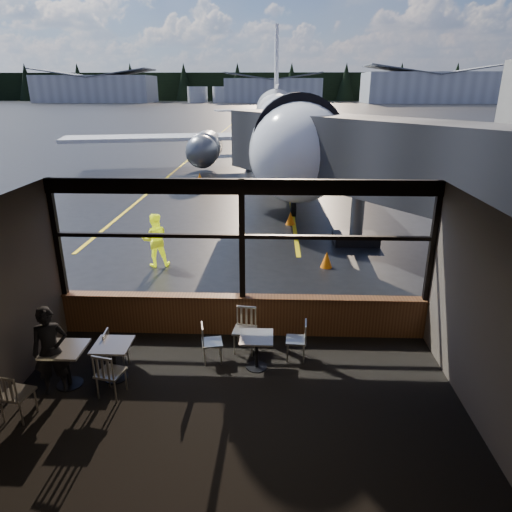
# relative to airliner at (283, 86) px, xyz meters

# --- Properties ---
(ground_plane) EXTENTS (520.00, 520.00, 0.00)m
(ground_plane) POSITION_rel_airliner_xyz_m (-1.18, 97.99, -5.38)
(ground_plane) COLOR black
(ground_plane) RESTS_ON ground
(carpet_floor) EXTENTS (8.00, 6.00, 0.01)m
(carpet_floor) POSITION_rel_airliner_xyz_m (-1.18, -25.01, -5.37)
(carpet_floor) COLOR black
(carpet_floor) RESTS_ON ground
(ceiling) EXTENTS (8.00, 6.00, 0.04)m
(ceiling) POSITION_rel_airliner_xyz_m (-1.18, -25.01, -1.88)
(ceiling) COLOR #38332D
(ceiling) RESTS_ON ground
(wall_right) EXTENTS (0.04, 6.00, 3.50)m
(wall_right) POSITION_rel_airliner_xyz_m (2.82, -25.01, -3.63)
(wall_right) COLOR #524941
(wall_right) RESTS_ON ground
(wall_back) EXTENTS (8.00, 0.04, 3.50)m
(wall_back) POSITION_rel_airliner_xyz_m (-1.18, -28.01, -3.63)
(wall_back) COLOR #524941
(wall_back) RESTS_ON ground
(window_sill) EXTENTS (8.00, 0.28, 0.90)m
(window_sill) POSITION_rel_airliner_xyz_m (-1.18, -22.01, -4.93)
(window_sill) COLOR #553019
(window_sill) RESTS_ON ground
(window_header) EXTENTS (8.00, 0.18, 0.30)m
(window_header) POSITION_rel_airliner_xyz_m (-1.18, -22.01, -2.03)
(window_header) COLOR black
(window_header) RESTS_ON ground
(mullion_left) EXTENTS (0.12, 0.12, 2.60)m
(mullion_left) POSITION_rel_airliner_xyz_m (-5.13, -22.01, -3.18)
(mullion_left) COLOR black
(mullion_left) RESTS_ON ground
(mullion_centre) EXTENTS (0.12, 0.12, 2.60)m
(mullion_centre) POSITION_rel_airliner_xyz_m (-1.18, -22.01, -3.18)
(mullion_centre) COLOR black
(mullion_centre) RESTS_ON ground
(mullion_right) EXTENTS (0.12, 0.12, 2.60)m
(mullion_right) POSITION_rel_airliner_xyz_m (2.77, -22.01, -3.18)
(mullion_right) COLOR black
(mullion_right) RESTS_ON ground
(window_transom) EXTENTS (8.00, 0.10, 0.08)m
(window_transom) POSITION_rel_airliner_xyz_m (-1.18, -22.01, -3.08)
(window_transom) COLOR black
(window_transom) RESTS_ON ground
(airliner) EXTENTS (30.33, 36.04, 10.77)m
(airliner) POSITION_rel_airliner_xyz_m (0.00, 0.00, 0.00)
(airliner) COLOR white
(airliner) RESTS_ON ground_plane
(jet_bridge) EXTENTS (9.32, 11.39, 4.97)m
(jet_bridge) POSITION_rel_airliner_xyz_m (2.42, -16.51, -2.90)
(jet_bridge) COLOR #2D2D30
(jet_bridge) RESTS_ON ground_plane
(cafe_table_near) EXTENTS (0.64, 0.64, 0.70)m
(cafe_table_near) POSITION_rel_airliner_xyz_m (-0.83, -23.34, -5.03)
(cafe_table_near) COLOR gray
(cafe_table_near) RESTS_ON carpet_floor
(cafe_table_mid) EXTENTS (0.68, 0.68, 0.74)m
(cafe_table_mid) POSITION_rel_airliner_xyz_m (-3.49, -23.79, -5.01)
(cafe_table_mid) COLOR gray
(cafe_table_mid) RESTS_ON carpet_floor
(cafe_table_left) EXTENTS (0.72, 0.72, 0.79)m
(cafe_table_left) POSITION_rel_airliner_xyz_m (-4.28, -24.04, -4.99)
(cafe_table_left) COLOR #ABA59D
(cafe_table_left) RESTS_ON carpet_floor
(chair_near_e) EXTENTS (0.49, 0.49, 0.85)m
(chair_near_e) POSITION_rel_airliner_xyz_m (-0.04, -22.99, -4.96)
(chair_near_e) COLOR #BBB6A9
(chair_near_e) RESTS_ON carpet_floor
(chair_near_w) EXTENTS (0.54, 0.54, 0.84)m
(chair_near_w) POSITION_rel_airliner_xyz_m (-1.73, -23.14, -4.96)
(chair_near_w) COLOR #B5B1A3
(chair_near_w) RESTS_ON carpet_floor
(chair_near_n) EXTENTS (0.58, 0.58, 0.95)m
(chair_near_n) POSITION_rel_airliner_xyz_m (-1.10, -22.73, -4.91)
(chair_near_n) COLOR #B9B3A7
(chair_near_n) RESTS_ON carpet_floor
(chair_mid_s) EXTENTS (0.60, 0.60, 0.91)m
(chair_mid_s) POSITION_rel_airliner_xyz_m (-3.39, -24.29, -4.93)
(chair_mid_s) COLOR beige
(chair_mid_s) RESTS_ON carpet_floor
(chair_mid_w) EXTENTS (0.48, 0.48, 0.83)m
(chair_mid_w) POSITION_rel_airliner_xyz_m (-3.55, -23.46, -4.97)
(chair_mid_w) COLOR #A8A398
(chair_mid_w) RESTS_ON carpet_floor
(chair_left_s) EXTENTS (0.59, 0.59, 0.93)m
(chair_left_s) POSITION_rel_airliner_xyz_m (-4.73, -24.94, -4.92)
(chair_left_s) COLOR beige
(chair_left_s) RESTS_ON carpet_floor
(passenger) EXTENTS (0.72, 0.60, 1.68)m
(passenger) POSITION_rel_airliner_xyz_m (-4.44, -24.22, -4.55)
(passenger) COLOR black
(passenger) RESTS_ON carpet_floor
(ground_crew) EXTENTS (0.94, 0.81, 1.66)m
(ground_crew) POSITION_rel_airliner_xyz_m (-4.15, -17.88, -4.55)
(ground_crew) COLOR #BFF219
(ground_crew) RESTS_ON ground_plane
(cone_nose) EXTENTS (0.38, 0.38, 0.53)m
(cone_nose) POSITION_rel_airliner_xyz_m (0.16, -13.16, -5.12)
(cone_nose) COLOR orange
(cone_nose) RESTS_ON ground_plane
(cone_wing) EXTENTS (0.33, 0.33, 0.46)m
(cone_wing) POSITION_rel_airliner_xyz_m (-4.98, -3.86, -5.15)
(cone_wing) COLOR #F84407
(cone_wing) RESTS_ON ground_plane
(hangar_left) EXTENTS (45.00, 18.00, 11.00)m
(hangar_left) POSITION_rel_airliner_xyz_m (-71.18, 157.99, 0.12)
(hangar_left) COLOR silver
(hangar_left) RESTS_ON ground_plane
(hangar_mid) EXTENTS (38.00, 15.00, 10.00)m
(hangar_mid) POSITION_rel_airliner_xyz_m (-1.18, 162.99, -0.38)
(hangar_mid) COLOR silver
(hangar_mid) RESTS_ON ground_plane
(hangar_right) EXTENTS (50.00, 20.00, 12.00)m
(hangar_right) POSITION_rel_airliner_xyz_m (58.82, 155.99, 0.62)
(hangar_right) COLOR silver
(hangar_right) RESTS_ON ground_plane
(fuel_tank_a) EXTENTS (8.00, 8.00, 6.00)m
(fuel_tank_a) POSITION_rel_airliner_xyz_m (-31.18, 159.99, -2.38)
(fuel_tank_a) COLOR silver
(fuel_tank_a) RESTS_ON ground_plane
(fuel_tank_b) EXTENTS (8.00, 8.00, 6.00)m
(fuel_tank_b) POSITION_rel_airliner_xyz_m (-21.18, 159.99, -2.38)
(fuel_tank_b) COLOR silver
(fuel_tank_b) RESTS_ON ground_plane
(fuel_tank_c) EXTENTS (8.00, 8.00, 6.00)m
(fuel_tank_c) POSITION_rel_airliner_xyz_m (-11.18, 159.99, -2.38)
(fuel_tank_c) COLOR silver
(fuel_tank_c) RESTS_ON ground_plane
(treeline) EXTENTS (360.00, 3.00, 12.00)m
(treeline) POSITION_rel_airliner_xyz_m (-1.18, 187.99, 0.62)
(treeline) COLOR black
(treeline) RESTS_ON ground_plane
(cone_extra) EXTENTS (0.37, 0.37, 0.51)m
(cone_extra) POSITION_rel_airliner_xyz_m (1.13, -17.85, -5.13)
(cone_extra) COLOR #FF5808
(cone_extra) RESTS_ON ground_plane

